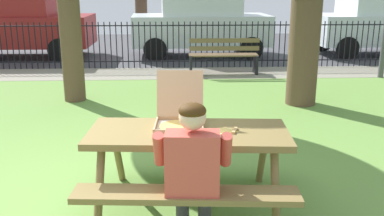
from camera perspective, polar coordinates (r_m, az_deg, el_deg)
The scene contains 12 objects.
ground at distance 5.84m, azimuth -12.55°, elevation -5.06°, with size 28.00×10.97×0.02m, color #6C9744.
cobblestone_walkway at distance 10.41m, azimuth -8.21°, elevation 4.43°, with size 28.00×1.40×0.01m, color gray.
street_asphalt at distance 14.85m, azimuth -6.60°, elevation 7.90°, with size 28.00×7.63×0.01m, color #424247.
picnic_table_foreground at distance 4.00m, azimuth -0.47°, elevation -5.32°, with size 1.90×1.61×0.79m.
pizza_box_open at distance 4.04m, azimuth -1.65°, elevation -1.10°, with size 0.47×0.53×0.49m.
pizza_slice_on_table at distance 3.94m, azimuth 4.40°, elevation -2.88°, with size 0.26×0.21×0.02m.
adult_at_table at distance 3.51m, azimuth 0.09°, elevation -7.38°, with size 0.62×0.61×1.19m.
iron_fence_streetside at distance 11.00m, azimuth -8.00°, elevation 8.16°, with size 22.42×0.03×1.15m.
park_bench_center at distance 10.22m, azimuth 4.13°, elevation 6.73°, with size 1.60×0.47×0.85m.
parked_car_left at distance 13.55m, azimuth -22.54°, elevation 10.36°, with size 4.41×1.93×1.94m.
parked_car_center at distance 12.79m, azimuth 1.15°, elevation 11.31°, with size 3.97×1.96×1.98m.
parked_car_right at distance 14.16m, azimuth 23.38°, elevation 10.48°, with size 3.99×2.01×1.98m.
Camera 1 is at (1.02, -3.88, 2.05)m, focal length 40.86 mm.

